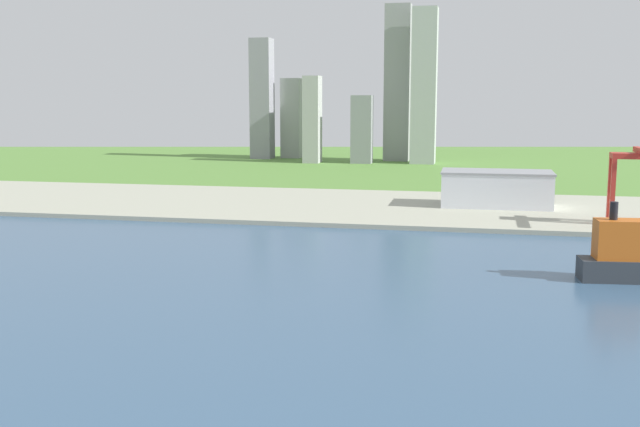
{
  "coord_description": "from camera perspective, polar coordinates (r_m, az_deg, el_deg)",
  "views": [
    {
      "loc": [
        30.71,
        54.18,
        65.13
      ],
      "look_at": [
        -10.11,
        249.64,
        34.22
      ],
      "focal_mm": 42.22,
      "sensor_mm": 36.0,
      "label": 1
    }
  ],
  "objects": [
    {
      "name": "container_barge",
      "position": [
        290.52,
        22.81,
        -3.21
      ],
      "size": [
        46.42,
        15.93,
        28.49
      ],
      "color": "#2D3338",
      "rests_on": "water_bay"
    },
    {
      "name": "ground_plane",
      "position": [
        256.15,
        4.55,
        -5.96
      ],
      "size": [
        2400.0,
        2400.0,
        0.0
      ],
      "primitive_type": "plane",
      "color": "#568639"
    },
    {
      "name": "port_crane_red",
      "position": [
        400.88,
        23.02,
        3.1
      ],
      "size": [
        26.3,
        39.09,
        38.27
      ],
      "color": "#B72D23",
      "rests_on": "industrial_pier"
    },
    {
      "name": "water_bay",
      "position": [
        199.26,
        2.32,
        -10.26
      ],
      "size": [
        840.0,
        360.0,
        0.15
      ],
      "primitive_type": "cube",
      "color": "#385675",
      "rests_on": "ground"
    },
    {
      "name": "industrial_pier",
      "position": [
        441.54,
        7.68,
        0.4
      ],
      "size": [
        840.0,
        140.0,
        2.5
      ],
      "primitive_type": "cube",
      "color": "#A6A792",
      "rests_on": "ground"
    },
    {
      "name": "warehouse_main",
      "position": [
        448.0,
        13.23,
        1.86
      ],
      "size": [
        63.22,
        32.92,
        20.54
      ],
      "color": "silver",
      "rests_on": "industrial_pier"
    },
    {
      "name": "distant_skyline",
      "position": [
        777.43,
        2.97,
        8.84
      ],
      "size": [
        196.46,
        73.19,
        158.17
      ],
      "color": "gray",
      "rests_on": "ground"
    }
  ]
}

